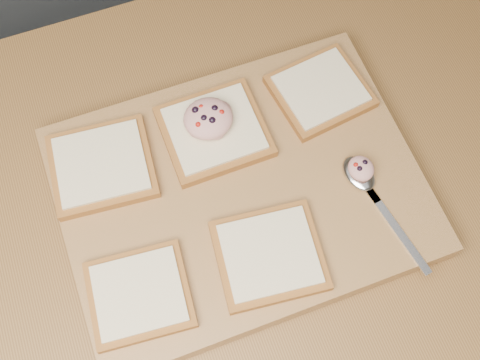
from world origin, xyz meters
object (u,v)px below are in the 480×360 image
object	(u,v)px
tuna_salad_dollop	(208,118)
spoon	(364,182)
cutting_board	(240,192)
bread_far_center	(214,131)

from	to	relation	value
tuna_salad_dollop	spoon	size ratio (longest dim) A/B	0.36
cutting_board	bread_far_center	xyz separation A→B (m)	(-0.01, 0.08, 0.03)
bread_far_center	spoon	distance (m)	0.20
cutting_board	tuna_salad_dollop	bearing A→B (deg)	96.32
bread_far_center	tuna_salad_dollop	distance (m)	0.03
bread_far_center	tuna_salad_dollop	bearing A→B (deg)	121.56
tuna_salad_dollop	spoon	world-z (taller)	tuna_salad_dollop
bread_far_center	cutting_board	bearing A→B (deg)	-86.27
cutting_board	spoon	size ratio (longest dim) A/B	2.55
cutting_board	tuna_salad_dollop	size ratio (longest dim) A/B	7.08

